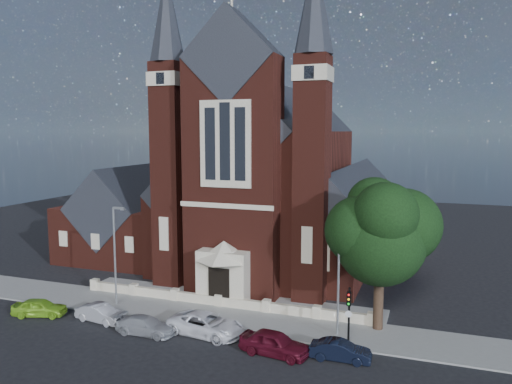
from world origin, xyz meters
TOP-DOWN VIEW (x-y plane):
  - ground at (0.00, 15.00)m, footprint 120.00×120.00m
  - pavement_strip at (0.00, 4.50)m, footprint 60.00×5.00m
  - forecourt_paving at (0.00, 8.50)m, footprint 26.00×3.00m
  - forecourt_wall at (0.00, 6.50)m, footprint 24.00×0.40m
  - church at (-0.00, 22.94)m, footprint 20.01×34.90m
  - parish_hall at (-16.00, 18.00)m, footprint 12.00×12.20m
  - street_tree at (12.60, 5.71)m, footprint 6.40×6.60m
  - street_lamp_left at (-7.91, 4.00)m, footprint 1.16×0.22m
  - street_lamp_right at (10.09, 4.00)m, footprint 1.16×0.22m
  - traffic_signal at (11.00, 2.43)m, footprint 0.28×0.42m
  - car_lime_van at (-12.07, -0.01)m, footprint 4.30×2.77m
  - car_silver_a at (-6.97, 0.62)m, footprint 4.08×1.83m
  - car_silver_b at (-2.60, -0.23)m, footprint 4.31×1.79m
  - car_white_suv at (1.43, 1.07)m, footprint 5.77×3.22m
  - car_dark_red at (6.81, -0.27)m, footprint 4.73×2.40m
  - car_navy at (10.86, 0.38)m, footprint 3.80×1.46m

SIDE VIEW (x-z plane):
  - ground at x=0.00m, z-range 0.00..0.00m
  - pavement_strip at x=0.00m, z-range -0.06..0.06m
  - forecourt_paving at x=0.00m, z-range -0.07..0.07m
  - forecourt_wall at x=0.00m, z-range -0.45..0.45m
  - car_navy at x=10.86m, z-range 0.00..1.24m
  - car_silver_b at x=-2.60m, z-range 0.00..1.24m
  - car_silver_a at x=-6.97m, z-range 0.00..1.30m
  - car_lime_van at x=-12.07m, z-range 0.00..1.36m
  - car_white_suv at x=1.43m, z-range 0.00..1.52m
  - car_dark_red at x=6.81m, z-range 0.00..1.54m
  - traffic_signal at x=11.00m, z-range 0.58..4.58m
  - parish_hall at x=-16.00m, z-range -1.11..9.13m
  - street_lamp_left at x=-7.91m, z-range 0.55..8.64m
  - street_lamp_right at x=10.09m, z-range 0.55..8.64m
  - street_tree at x=12.60m, z-range 1.61..12.31m
  - church at x=0.00m, z-range -6.41..22.79m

